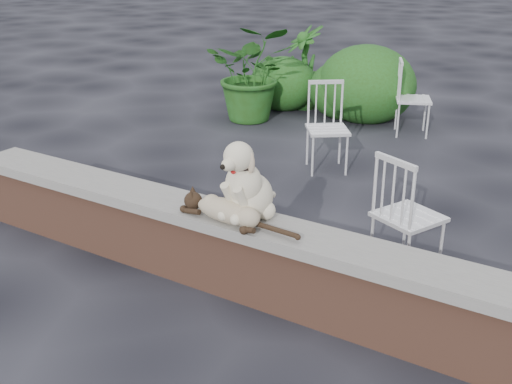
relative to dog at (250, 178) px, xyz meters
The scene contains 11 objects.
ground 0.99m from the dog, ahead, with size 60.00×60.00×0.00m, color black.
brick_wall 0.78m from the dog, ahead, with size 6.00×0.30×0.50m, color brown.
capstone 0.58m from the dog, ahead, with size 6.20×0.40×0.08m, color slate.
dog is the anchor object (origin of this frame).
cat 0.26m from the dog, 118.07° to the right, with size 1.09×0.26×0.19m, color tan, non-canonical shape.
chair_c 1.26m from the dog, 45.37° to the left, with size 0.56×0.56×0.94m, color white, non-canonical shape.
chair_a 2.63m from the dog, 103.91° to the left, with size 0.56×0.56×0.94m, color white, non-canonical shape.
chair_e 4.30m from the dog, 93.72° to the left, with size 0.56×0.56×0.94m, color white, non-canonical shape.
potted_plant_a 4.45m from the dog, 121.74° to the left, with size 1.17×1.01×1.30m, color #234915.
potted_plant_b 5.20m from the dog, 113.63° to the left, with size 0.66×0.66×1.18m, color #234915.
shrubbery 4.82m from the dog, 106.86° to the left, with size 2.42×1.23×1.07m.
Camera 1 is at (1.61, -3.25, 2.38)m, focal length 43.96 mm.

